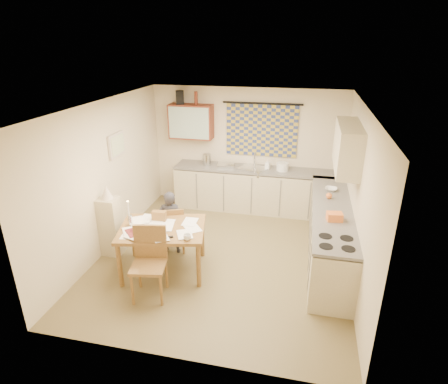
% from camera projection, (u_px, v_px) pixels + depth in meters
% --- Properties ---
extents(floor, '(4.00, 4.50, 0.02)m').
position_uv_depth(floor, '(223.00, 256.00, 6.30)').
color(floor, brown).
rests_on(floor, ground).
extents(ceiling, '(4.00, 4.50, 0.02)m').
position_uv_depth(ceiling, '(223.00, 105.00, 5.35)').
color(ceiling, white).
rests_on(ceiling, floor).
extents(wall_back, '(4.00, 0.02, 2.50)m').
position_uv_depth(wall_back, '(247.00, 148.00, 7.86)').
color(wall_back, beige).
rests_on(wall_back, floor).
extents(wall_front, '(4.00, 0.02, 2.50)m').
position_uv_depth(wall_front, '(174.00, 267.00, 3.79)').
color(wall_front, beige).
rests_on(wall_front, floor).
extents(wall_left, '(0.02, 4.50, 2.50)m').
position_uv_depth(wall_left, '(106.00, 177.00, 6.23)').
color(wall_left, beige).
rests_on(wall_left, floor).
extents(wall_right, '(0.02, 4.50, 2.50)m').
position_uv_depth(wall_right, '(358.00, 198.00, 5.42)').
color(wall_right, beige).
rests_on(wall_right, floor).
extents(window_blind, '(1.45, 0.03, 1.05)m').
position_uv_depth(window_blind, '(262.00, 131.00, 7.62)').
color(window_blind, navy).
rests_on(window_blind, wall_back).
extents(curtain_rod, '(1.60, 0.04, 0.04)m').
position_uv_depth(curtain_rod, '(263.00, 103.00, 7.39)').
color(curtain_rod, black).
rests_on(curtain_rod, wall_back).
extents(wall_cabinet, '(0.90, 0.34, 0.70)m').
position_uv_depth(wall_cabinet, '(191.00, 121.00, 7.73)').
color(wall_cabinet, '#5B2214').
rests_on(wall_cabinet, wall_back).
extents(wall_cabinet_glass, '(0.84, 0.02, 0.64)m').
position_uv_depth(wall_cabinet_glass, '(189.00, 123.00, 7.57)').
color(wall_cabinet_glass, '#99B2A5').
rests_on(wall_cabinet_glass, wall_back).
extents(upper_cabinet_right, '(0.34, 1.30, 0.70)m').
position_uv_depth(upper_cabinet_right, '(348.00, 147.00, 5.72)').
color(upper_cabinet_right, tan).
rests_on(upper_cabinet_right, wall_right).
extents(framed_print, '(0.04, 0.50, 0.40)m').
position_uv_depth(framed_print, '(117.00, 145.00, 6.41)').
color(framed_print, beige).
rests_on(framed_print, wall_left).
extents(print_canvas, '(0.01, 0.42, 0.32)m').
position_uv_depth(print_canvas, '(118.00, 145.00, 6.41)').
color(print_canvas, white).
rests_on(print_canvas, wall_left).
extents(counter_back, '(3.30, 0.62, 0.92)m').
position_uv_depth(counter_back, '(254.00, 190.00, 7.85)').
color(counter_back, tan).
rests_on(counter_back, floor).
extents(counter_right, '(0.62, 2.95, 0.92)m').
position_uv_depth(counter_right, '(330.00, 234.00, 6.07)').
color(counter_right, tan).
rests_on(counter_right, floor).
extents(stove, '(0.59, 0.59, 0.92)m').
position_uv_depth(stove, '(333.00, 272.00, 5.06)').
color(stove, white).
rests_on(stove, floor).
extents(sink, '(0.69, 0.64, 0.10)m').
position_uv_depth(sink, '(253.00, 170.00, 7.69)').
color(sink, silver).
rests_on(sink, counter_back).
extents(tap, '(0.03, 0.03, 0.28)m').
position_uv_depth(tap, '(255.00, 159.00, 7.78)').
color(tap, silver).
rests_on(tap, counter_back).
extents(dish_rack, '(0.39, 0.35, 0.06)m').
position_uv_depth(dish_rack, '(226.00, 165.00, 7.78)').
color(dish_rack, silver).
rests_on(dish_rack, counter_back).
extents(kettle, '(0.18, 0.18, 0.24)m').
position_uv_depth(kettle, '(207.00, 160.00, 7.82)').
color(kettle, silver).
rests_on(kettle, counter_back).
extents(mixing_bowl, '(0.26, 0.26, 0.16)m').
position_uv_depth(mixing_bowl, '(282.00, 167.00, 7.52)').
color(mixing_bowl, white).
rests_on(mixing_bowl, counter_back).
extents(soap_bottle, '(0.13, 0.13, 0.20)m').
position_uv_depth(soap_bottle, '(268.00, 164.00, 7.62)').
color(soap_bottle, white).
rests_on(soap_bottle, counter_back).
extents(bowl, '(0.26, 0.26, 0.05)m').
position_uv_depth(bowl, '(331.00, 189.00, 6.54)').
color(bowl, white).
rests_on(bowl, counter_right).
extents(orange_bag, '(0.24, 0.19, 0.12)m').
position_uv_depth(orange_bag, '(335.00, 217.00, 5.46)').
color(orange_bag, orange).
rests_on(orange_bag, counter_right).
extents(fruit_orange, '(0.10, 0.10, 0.10)m').
position_uv_depth(fruit_orange, '(329.00, 196.00, 6.21)').
color(fruit_orange, orange).
rests_on(fruit_orange, counter_right).
extents(speaker, '(0.22, 0.24, 0.26)m').
position_uv_depth(speaker, '(180.00, 97.00, 7.59)').
color(speaker, black).
rests_on(speaker, wall_cabinet).
extents(bottle_green, '(0.07, 0.07, 0.26)m').
position_uv_depth(bottle_green, '(182.00, 97.00, 7.58)').
color(bottle_green, '#195926').
rests_on(bottle_green, wall_cabinet).
extents(bottle_brown, '(0.08, 0.08, 0.26)m').
position_uv_depth(bottle_brown, '(196.00, 98.00, 7.52)').
color(bottle_brown, '#5B2214').
rests_on(bottle_brown, wall_cabinet).
extents(dining_table, '(1.44, 1.20, 0.75)m').
position_uv_depth(dining_table, '(164.00, 249.00, 5.78)').
color(dining_table, brown).
rests_on(dining_table, floor).
extents(chair_far, '(0.49, 0.49, 0.84)m').
position_uv_depth(chair_far, '(173.00, 237.00, 6.37)').
color(chair_far, brown).
rests_on(chair_far, floor).
extents(chair_near, '(0.53, 0.53, 1.02)m').
position_uv_depth(chair_near, '(150.00, 276.00, 5.22)').
color(chair_near, brown).
rests_on(chair_near, floor).
extents(person, '(0.51, 0.43, 1.11)m').
position_uv_depth(person, '(171.00, 222.00, 6.22)').
color(person, black).
rests_on(person, floor).
extents(shelf_stand, '(0.32, 0.30, 1.01)m').
position_uv_depth(shelf_stand, '(111.00, 226.00, 6.20)').
color(shelf_stand, tan).
rests_on(shelf_stand, floor).
extents(lampshade, '(0.20, 0.20, 0.22)m').
position_uv_depth(lampshade, '(107.00, 192.00, 5.96)').
color(lampshade, beige).
rests_on(lampshade, shelf_stand).
extents(letter_rack, '(0.23, 0.12, 0.16)m').
position_uv_depth(letter_rack, '(159.00, 216.00, 5.82)').
color(letter_rack, brown).
rests_on(letter_rack, dining_table).
extents(mug, '(0.14, 0.14, 0.09)m').
position_uv_depth(mug, '(187.00, 237.00, 5.27)').
color(mug, white).
rests_on(mug, dining_table).
extents(magazine, '(0.51, 0.51, 0.03)m').
position_uv_depth(magazine, '(127.00, 235.00, 5.40)').
color(magazine, maroon).
rests_on(magazine, dining_table).
extents(book, '(0.22, 0.26, 0.02)m').
position_uv_depth(book, '(133.00, 231.00, 5.52)').
color(book, orange).
rests_on(book, dining_table).
extents(orange_box, '(0.14, 0.11, 0.04)m').
position_uv_depth(orange_box, '(138.00, 235.00, 5.37)').
color(orange_box, orange).
rests_on(orange_box, dining_table).
extents(eyeglasses, '(0.14, 0.10, 0.02)m').
position_uv_depth(eyeglasses, '(169.00, 237.00, 5.34)').
color(eyeglasses, black).
rests_on(eyeglasses, dining_table).
extents(candle_holder, '(0.08, 0.08, 0.18)m').
position_uv_depth(candle_holder, '(130.00, 221.00, 5.65)').
color(candle_holder, silver).
rests_on(candle_holder, dining_table).
extents(candle, '(0.02, 0.02, 0.22)m').
position_uv_depth(candle, '(128.00, 208.00, 5.60)').
color(candle, white).
rests_on(candle, dining_table).
extents(candle_flame, '(0.02, 0.02, 0.02)m').
position_uv_depth(candle_flame, '(128.00, 201.00, 5.52)').
color(candle_flame, '#FFCC66').
rests_on(candle_flame, dining_table).
extents(papers, '(1.26, 0.91, 0.03)m').
position_uv_depth(papers, '(156.00, 227.00, 5.61)').
color(papers, white).
rests_on(papers, dining_table).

